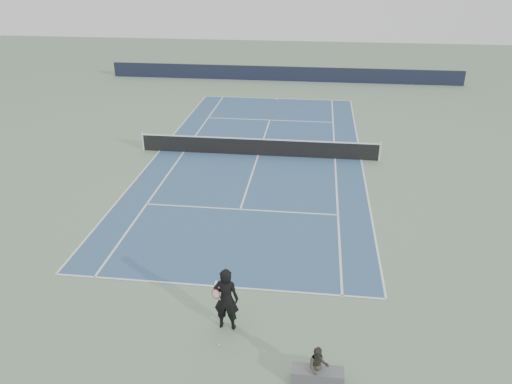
# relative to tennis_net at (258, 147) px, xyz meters

# --- Properties ---
(ground) EXTENTS (80.00, 80.00, 0.00)m
(ground) POSITION_rel_tennis_net_xyz_m (0.00, 0.00, -0.50)
(ground) COLOR slate
(court_surface) EXTENTS (10.97, 23.77, 0.01)m
(court_surface) POSITION_rel_tennis_net_xyz_m (0.00, 0.00, -0.50)
(court_surface) COLOR #325478
(court_surface) RESTS_ON ground
(tennis_net) EXTENTS (12.90, 0.10, 1.07)m
(tennis_net) POSITION_rel_tennis_net_xyz_m (0.00, 0.00, 0.00)
(tennis_net) COLOR silver
(tennis_net) RESTS_ON ground
(windscreen_far) EXTENTS (30.00, 0.25, 1.20)m
(windscreen_far) POSITION_rel_tennis_net_xyz_m (0.00, 17.88, 0.10)
(windscreen_far) COLOR black
(windscreen_far) RESTS_ON ground
(tennis_player) EXTENTS (0.84, 0.58, 1.99)m
(tennis_player) POSITION_rel_tennis_net_xyz_m (0.73, -13.75, 0.49)
(tennis_player) COLOR black
(tennis_player) RESTS_ON ground
(tennis_ball) EXTENTS (0.07, 0.07, 0.07)m
(tennis_ball) POSITION_rel_tennis_net_xyz_m (0.65, -14.57, -0.47)
(tennis_ball) COLOR #C5E82F
(tennis_ball) RESTS_ON ground
(spectator_bench) EXTENTS (1.34, 0.54, 1.12)m
(spectator_bench) POSITION_rel_tennis_net_xyz_m (3.36, -15.54, -0.12)
(spectator_bench) COLOR #58595E
(spectator_bench) RESTS_ON ground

